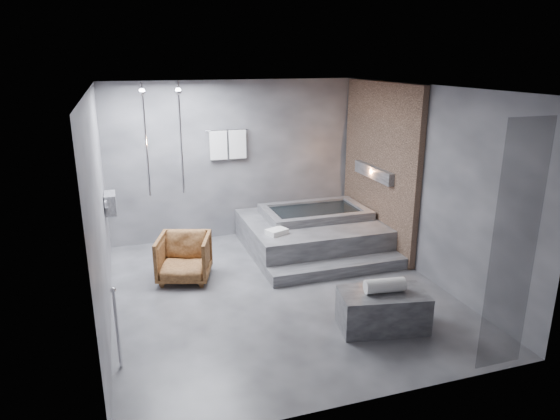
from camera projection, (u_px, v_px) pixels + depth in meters
name	position (u px, v px, depth m)	size (l,w,h in m)	color
room	(300.00, 166.00, 6.88)	(5.00, 5.04, 2.82)	#313133
tub_deck	(311.00, 234.00, 8.60)	(2.20, 2.00, 0.50)	#363639
tub_step	(339.00, 268.00, 7.58)	(2.20, 0.36, 0.18)	#363639
concrete_bench	(383.00, 310.00, 6.04)	(1.04, 0.57, 0.47)	#2D2D30
driftwood_chair	(184.00, 258.00, 7.32)	(0.73, 0.75, 0.69)	#3F230F
rolled_towel	(385.00, 286.00, 5.95)	(0.17, 0.17, 0.49)	silver
deck_towel	(277.00, 232.00, 7.83)	(0.31, 0.23, 0.08)	white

